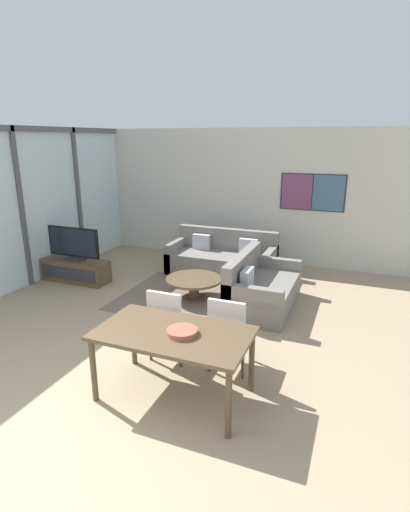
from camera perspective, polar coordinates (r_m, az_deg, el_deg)
name	(u,v)px	position (r m, az deg, el deg)	size (l,w,h in m)	color
ground_plane	(46,443)	(4.16, -21.74, -23.54)	(24.00, 24.00, 0.00)	#9E896B
wall_back	(246,196)	(8.69, 5.92, 8.55)	(7.39, 0.09, 2.80)	silver
window_wall_left	(19,201)	(7.72, -24.98, 7.08)	(0.07, 6.09, 2.80)	silver
area_rug	(194,298)	(6.76, -1.57, -6.04)	(2.44, 1.99, 0.01)	#706051
tv_console	(76,270)	(7.88, -17.95, -1.97)	(1.29, 0.45, 0.41)	brown
television	(73,244)	(7.74, -18.28, 1.65)	(1.09, 0.20, 0.62)	#2D2D33
sofa_main	(223,259)	(7.93, 2.54, -0.50)	(2.08, 0.89, 0.85)	slate
sofa_side	(259,290)	(6.43, 7.74, -4.79)	(0.89, 1.65, 0.85)	slate
coffee_table	(194,283)	(6.66, -1.59, -3.89)	(0.93, 0.93, 0.36)	brown
dining_table	(173,338)	(4.11, -4.53, -11.66)	(1.56, 0.88, 0.74)	brown
dining_chair_left	(169,321)	(4.84, -5.14, -9.18)	(0.46, 0.46, 0.91)	beige
dining_chair_centre	(230,330)	(4.61, 3.52, -10.51)	(0.46, 0.46, 0.91)	beige
fruit_bowl	(182,331)	(4.01, -3.29, -10.69)	(0.31, 0.31, 0.05)	#995642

